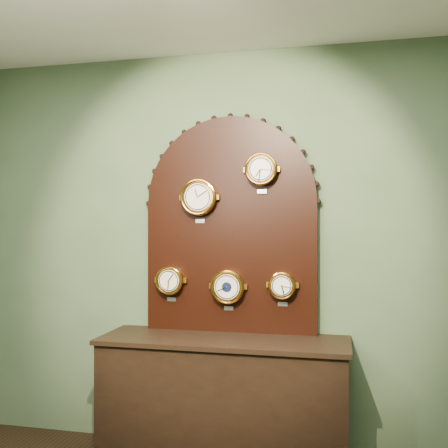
% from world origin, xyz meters
% --- Properties ---
extents(wall_back, '(4.00, 0.00, 4.00)m').
position_xyz_m(wall_back, '(0.00, 2.50, 1.40)').
color(wall_back, '#4B6344').
rests_on(wall_back, ground).
extents(shop_counter, '(1.60, 0.50, 0.80)m').
position_xyz_m(shop_counter, '(0.00, 2.23, 0.40)').
color(shop_counter, black).
rests_on(shop_counter, ground_plane).
extents(display_board, '(1.26, 0.06, 1.53)m').
position_xyz_m(display_board, '(0.00, 2.45, 1.63)').
color(display_board, black).
rests_on(display_board, shop_counter).
extents(roman_clock, '(0.26, 0.08, 0.31)m').
position_xyz_m(roman_clock, '(-0.21, 2.38, 1.76)').
color(roman_clock, '#C57F29').
rests_on(roman_clock, display_board).
extents(arabic_clock, '(0.22, 0.08, 0.27)m').
position_xyz_m(arabic_clock, '(0.23, 2.38, 1.95)').
color(arabic_clock, '#C57F29').
rests_on(arabic_clock, display_board).
extents(hygrometer, '(0.20, 0.08, 0.25)m').
position_xyz_m(hygrometer, '(-0.42, 2.38, 1.18)').
color(hygrometer, '#C57F29').
rests_on(hygrometer, display_board).
extents(barometer, '(0.24, 0.08, 0.29)m').
position_xyz_m(barometer, '(-0.00, 2.38, 1.15)').
color(barometer, '#C57F29').
rests_on(barometer, display_board).
extents(tide_clock, '(0.19, 0.08, 0.24)m').
position_xyz_m(tide_clock, '(0.37, 2.38, 1.17)').
color(tide_clock, '#C57F29').
rests_on(tide_clock, display_board).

